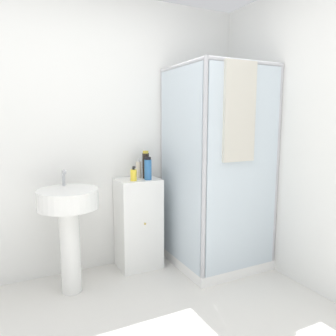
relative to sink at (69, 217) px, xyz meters
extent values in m
cube|color=white|center=(0.11, 0.39, 0.62)|extent=(6.40, 0.06, 2.50)
cube|color=white|center=(1.38, -0.05, -0.59)|extent=(0.81, 0.81, 0.09)
cylinder|color=#B2B2B7|center=(1.76, 0.34, 0.31)|extent=(0.04, 0.04, 1.88)
cylinder|color=#B2B2B7|center=(0.99, 0.34, 0.31)|extent=(0.04, 0.04, 1.88)
cylinder|color=#B2B2B7|center=(1.76, -0.43, 0.31)|extent=(0.04, 0.04, 1.88)
cylinder|color=#B2B2B7|center=(0.99, -0.43, 0.31)|extent=(0.04, 0.04, 1.88)
cylinder|color=#B2B2B7|center=(1.38, -0.43, 1.23)|extent=(0.77, 0.04, 0.04)
cylinder|color=#B2B2B7|center=(1.38, 0.34, 1.23)|extent=(0.77, 0.04, 0.04)
cylinder|color=#B2B2B7|center=(0.99, -0.05, 1.23)|extent=(0.04, 0.77, 0.04)
cylinder|color=#B2B2B7|center=(1.76, -0.05, 1.23)|extent=(0.04, 0.77, 0.04)
cube|color=silver|center=(1.38, -0.44, 0.34)|extent=(0.73, 0.01, 1.75)
cube|color=silver|center=(0.98, -0.05, 0.34)|extent=(0.01, 0.73, 1.75)
cylinder|color=#B7BABF|center=(1.58, 0.28, 0.16)|extent=(0.02, 0.02, 1.41)
cylinder|color=#B7BABF|center=(1.58, 0.23, 0.89)|extent=(0.07, 0.07, 0.04)
cube|color=beige|center=(1.30, -0.47, 0.83)|extent=(0.31, 0.03, 0.81)
cube|color=white|center=(0.67, 0.19, -0.20)|extent=(0.39, 0.31, 0.85)
sphere|color=gold|center=(0.67, 0.03, -0.16)|extent=(0.02, 0.02, 0.02)
cylinder|color=white|center=(0.00, 0.00, -0.28)|extent=(0.16, 0.16, 0.70)
cylinder|color=white|center=(0.00, 0.00, 0.15)|extent=(0.48, 0.48, 0.15)
cylinder|color=#B7BABF|center=(0.00, 0.17, 0.29)|extent=(0.02, 0.02, 0.13)
cube|color=#B7BABF|center=(0.00, 0.13, 0.34)|extent=(0.02, 0.07, 0.02)
cylinder|color=yellow|center=(0.60, 0.13, 0.27)|extent=(0.06, 0.06, 0.10)
cylinder|color=black|center=(0.60, 0.13, 0.33)|extent=(0.02, 0.02, 0.02)
cube|color=black|center=(0.60, 0.11, 0.35)|extent=(0.01, 0.03, 0.01)
cylinder|color=black|center=(0.75, 0.20, 0.34)|extent=(0.06, 0.06, 0.23)
cylinder|color=gold|center=(0.75, 0.20, 0.47)|extent=(0.05, 0.05, 0.02)
cylinder|color=#2D66A3|center=(0.74, 0.12, 0.31)|extent=(0.07, 0.07, 0.19)
cylinder|color=black|center=(0.74, 0.12, 0.42)|extent=(0.06, 0.06, 0.02)
cylinder|color=beige|center=(0.69, 0.24, 0.30)|extent=(0.05, 0.05, 0.15)
cylinder|color=silver|center=(0.69, 0.24, 0.38)|extent=(0.02, 0.02, 0.02)
cube|color=silver|center=(0.69, 0.23, 0.40)|extent=(0.01, 0.03, 0.01)
camera|label=1|loc=(-0.41, -2.60, 0.77)|focal=35.00mm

